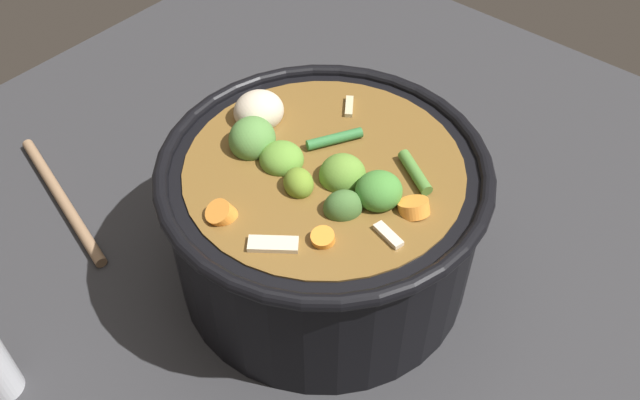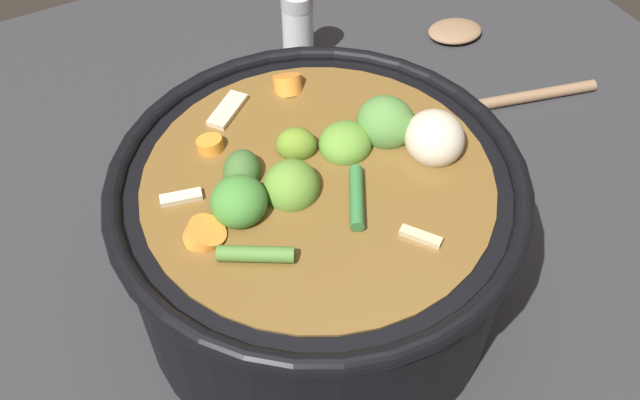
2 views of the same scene
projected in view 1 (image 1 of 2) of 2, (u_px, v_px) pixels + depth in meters
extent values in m
plane|color=#2D2D30|center=(323.00, 268.00, 0.74)|extent=(1.10, 1.10, 0.00)
cylinder|color=black|center=(324.00, 222.00, 0.69)|extent=(0.30, 0.30, 0.15)
torus|color=black|center=(324.00, 168.00, 0.63)|extent=(0.31, 0.31, 0.01)
cylinder|color=brown|center=(324.00, 218.00, 0.68)|extent=(0.26, 0.26, 0.14)
ellipsoid|color=#619535|center=(282.00, 159.00, 0.63)|extent=(0.06, 0.06, 0.03)
ellipsoid|color=olive|center=(340.00, 177.00, 0.62)|extent=(0.06, 0.06, 0.04)
ellipsoid|color=#436C31|center=(343.00, 207.00, 0.59)|extent=(0.04, 0.04, 0.03)
ellipsoid|color=#558A40|center=(252.00, 139.00, 0.65)|extent=(0.06, 0.06, 0.04)
ellipsoid|color=#458735|center=(381.00, 189.00, 0.60)|extent=(0.06, 0.06, 0.03)
ellipsoid|color=olive|center=(295.00, 181.00, 0.61)|extent=(0.04, 0.04, 0.03)
cylinder|color=orange|center=(414.00, 208.00, 0.59)|extent=(0.04, 0.04, 0.02)
cylinder|color=orange|center=(222.00, 214.00, 0.59)|extent=(0.03, 0.03, 0.02)
cylinder|color=orange|center=(323.00, 239.00, 0.57)|extent=(0.02, 0.02, 0.02)
ellipsoid|color=beige|center=(259.00, 111.00, 0.67)|extent=(0.06, 0.06, 0.04)
cylinder|color=#4F8236|center=(415.00, 172.00, 0.62)|extent=(0.04, 0.05, 0.01)
cylinder|color=#327339|center=(335.00, 139.00, 0.65)|extent=(0.05, 0.04, 0.01)
cube|color=beige|center=(273.00, 244.00, 0.57)|extent=(0.04, 0.04, 0.01)
cube|color=beige|center=(349.00, 107.00, 0.69)|extent=(0.03, 0.02, 0.01)
cube|color=beige|center=(388.00, 235.00, 0.57)|extent=(0.02, 0.03, 0.01)
cylinder|color=#8C6A4C|center=(62.00, 199.00, 0.80)|extent=(0.07, 0.23, 0.01)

